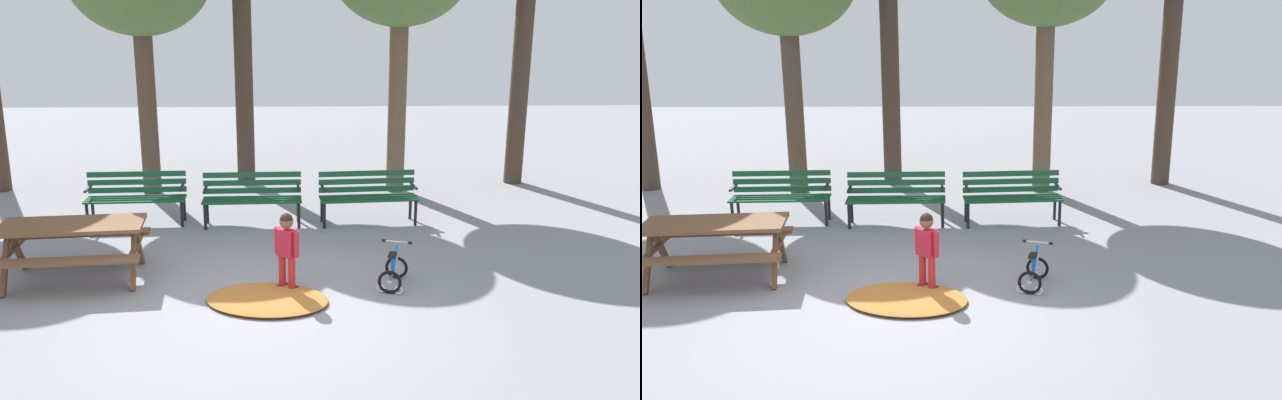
% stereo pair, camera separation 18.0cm
% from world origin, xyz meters
% --- Properties ---
extents(ground, '(36.00, 36.00, 0.00)m').
position_xyz_m(ground, '(0.00, 0.00, 0.00)').
color(ground, gray).
extents(picnic_table, '(1.92, 1.50, 0.79)m').
position_xyz_m(picnic_table, '(-2.31, 1.02, 0.59)').
color(picnic_table, brown).
rests_on(picnic_table, ground).
extents(park_bench_far_left, '(1.62, 0.53, 0.85)m').
position_xyz_m(park_bench_far_left, '(-2.06, 3.47, 0.51)').
color(park_bench_far_left, '#195133').
rests_on(park_bench_far_left, ground).
extents(park_bench_left, '(1.61, 0.50, 0.85)m').
position_xyz_m(park_bench_left, '(-0.16, 3.36, 0.51)').
color(park_bench_left, '#195133').
rests_on(park_bench_left, ground).
extents(park_bench_right, '(1.63, 0.58, 0.85)m').
position_xyz_m(park_bench_right, '(1.74, 3.41, 0.51)').
color(park_bench_right, '#195133').
rests_on(park_bench_right, ground).
extents(child_standing, '(0.30, 0.29, 1.01)m').
position_xyz_m(child_standing, '(0.45, 0.56, 0.59)').
color(child_standing, red).
rests_on(child_standing, ground).
extents(kids_bicycle, '(0.50, 0.62, 0.54)m').
position_xyz_m(kids_bicycle, '(1.79, 0.67, 0.20)').
color(kids_bicycle, black).
rests_on(kids_bicycle, ground).
extents(leaf_pile, '(1.64, 1.27, 0.07)m').
position_xyz_m(leaf_pile, '(0.21, 0.22, 0.04)').
color(leaf_pile, '#B26B2D').
rests_on(leaf_pile, ground).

